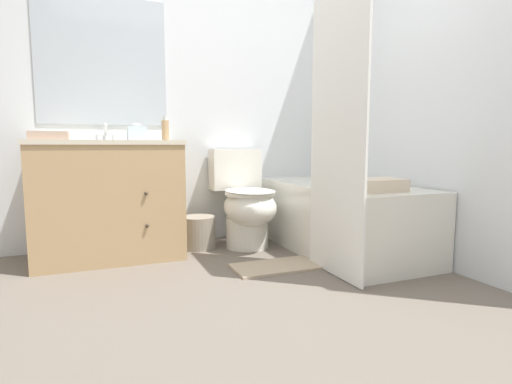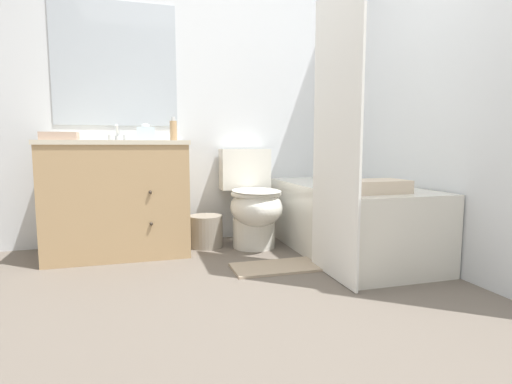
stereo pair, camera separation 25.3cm
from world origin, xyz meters
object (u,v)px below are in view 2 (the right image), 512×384
Objects in this scene: sink_faucet at (118,136)px; toilet at (253,203)px; soap_dispenser at (173,130)px; bath_mat at (279,267)px; bathtub at (347,218)px; bath_towel_folded at (376,186)px; vanity_cabinet at (119,196)px; hand_towel_folded at (59,136)px; tissue_box at (146,134)px; wastebasket at (206,231)px.

toilet is at bearing -15.90° from sink_faucet.
soap_dispenser reaches higher than bath_mat.
bath_towel_folded reaches higher than bathtub.
sink_faucet is 0.24× the size of bath_mat.
hand_towel_folded reaches higher than vanity_cabinet.
tissue_box is at bearing 22.47° from hand_towel_folded.
sink_faucet is 1.83m from bathtub.
hand_towel_folded is at bearing -152.55° from vanity_cabinet.
vanity_cabinet reaches higher than bathtub.
bath_towel_folded is at bearing -36.75° from tissue_box.
vanity_cabinet reaches higher than bath_mat.
toilet is at bearing 149.26° from bathtub.
soap_dispenser reaches higher than vanity_cabinet.
bath_towel_folded is at bearing -36.81° from sink_faucet.
sink_faucet is 0.80× the size of soap_dispenser.
bath_mat is at bearing -49.70° from soap_dispenser.
sink_faucet is 1.15m from toilet.
wastebasket is at bearing -5.31° from tissue_box.
vanity_cabinet is at bearing -166.67° from tissue_box.
soap_dispenser is (-1.20, 0.47, 0.65)m from bathtub.
bathtub is (1.60, -0.65, -0.60)m from sink_faucet.
tissue_box is 0.72× the size of soap_dispenser.
toilet is 3.43× the size of hand_towel_folded.
hand_towel_folded is (-0.74, -0.20, -0.05)m from soap_dispenser.
wastebasket is at bearing 10.74° from hand_towel_folded.
hand_towel_folded is 0.37× the size of bath_mat.
bath_mat is (-0.53, 0.27, -0.53)m from bath_towel_folded.
toilet reaches higher than bath_mat.
sink_faucet reaches higher than wastebasket.
hand_towel_folded reaches higher than wastebasket.
sink_faucet is at bearing 90.00° from vanity_cabinet.
tissue_box is (-1.40, 0.49, 0.62)m from bathtub.
vanity_cabinet is at bearing 148.41° from bath_towel_folded.
bath_towel_folded is (-0.08, -0.49, 0.29)m from bathtub.
sink_faucet is 0.10× the size of bathtub.
tissue_box is at bearing 137.80° from bath_mat.
vanity_cabinet reaches higher than bath_towel_folded.
tissue_box reaches higher than bathtub.
vanity_cabinet is at bearing -179.25° from wastebasket.
bathtub is at bearing 20.45° from bath_mat.
bathtub is 0.69m from bath_mat.
sink_faucet is 0.99m from wastebasket.
toilet is at bearing 90.52° from bath_mat.
toilet is (0.99, -0.28, -0.51)m from sink_faucet.
toilet is 0.43m from wastebasket.
wastebasket is at bearing 0.75° from vanity_cabinet.
bath_towel_folded is at bearing -58.23° from toilet.
bathtub is at bearing -7.83° from hand_towel_folded.
wastebasket is at bearing 155.02° from bathtub.
sink_faucet reaches higher than bath_mat.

